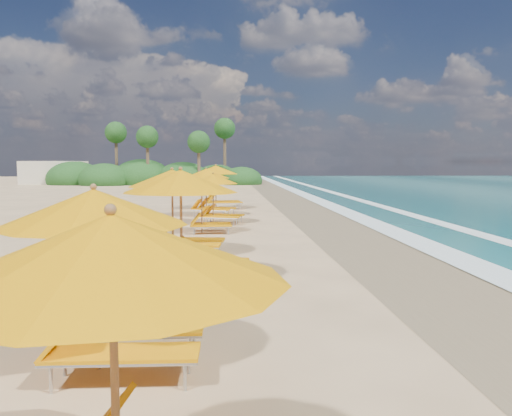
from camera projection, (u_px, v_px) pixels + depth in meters
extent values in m
plane|color=tan|center=(256.00, 244.00, 17.15)|extent=(160.00, 160.00, 0.00)
cube|color=#85714F|center=(374.00, 243.00, 17.39)|extent=(4.00, 160.00, 0.01)
cube|color=white|center=(417.00, 241.00, 17.48)|extent=(1.20, 160.00, 0.01)
cube|color=white|center=(503.00, 241.00, 17.66)|extent=(0.80, 160.00, 0.01)
cylinder|color=olive|center=(115.00, 389.00, 3.53)|extent=(0.06, 0.06, 2.35)
cone|color=orange|center=(111.00, 249.00, 3.44)|extent=(2.71, 2.71, 0.47)
sphere|color=olive|center=(110.00, 210.00, 3.42)|extent=(0.08, 0.08, 0.08)
cylinder|color=olive|center=(96.00, 282.00, 6.71)|extent=(0.06, 0.06, 2.35)
cone|color=orange|center=(94.00, 207.00, 6.62)|extent=(2.44, 2.44, 0.47)
sphere|color=olive|center=(93.00, 187.00, 6.60)|extent=(0.08, 0.08, 0.08)
cylinder|color=olive|center=(181.00, 228.00, 11.55)|extent=(0.06, 0.06, 2.51)
cone|color=orange|center=(181.00, 181.00, 11.46)|extent=(2.91, 2.91, 0.50)
sphere|color=olive|center=(180.00, 168.00, 11.43)|extent=(0.09, 0.09, 0.09)
cylinder|color=olive|center=(173.00, 214.00, 14.88)|extent=(0.06, 0.06, 2.47)
cone|color=orange|center=(172.00, 178.00, 14.78)|extent=(2.80, 2.80, 0.50)
sphere|color=olive|center=(172.00, 169.00, 14.76)|extent=(0.09, 0.09, 0.09)
cylinder|color=olive|center=(202.00, 208.00, 19.74)|extent=(0.05, 0.05, 1.93)
cone|color=orange|center=(202.00, 187.00, 19.67)|extent=(2.06, 2.06, 0.39)
sphere|color=olive|center=(202.00, 181.00, 19.65)|extent=(0.07, 0.07, 0.07)
cylinder|color=olive|center=(213.00, 199.00, 22.70)|extent=(0.05, 0.05, 2.16)
cone|color=orange|center=(213.00, 179.00, 22.62)|extent=(2.73, 2.73, 0.43)
sphere|color=olive|center=(213.00, 173.00, 22.59)|extent=(0.08, 0.08, 0.08)
cylinder|color=olive|center=(206.00, 193.00, 25.95)|extent=(0.06, 0.06, 2.33)
cone|color=orange|center=(206.00, 174.00, 25.86)|extent=(3.08, 3.08, 0.47)
sphere|color=olive|center=(206.00, 168.00, 25.84)|extent=(0.08, 0.08, 0.08)
cylinder|color=olive|center=(216.00, 188.00, 29.72)|extent=(0.06, 0.06, 2.48)
cone|color=orange|center=(216.00, 170.00, 29.63)|extent=(2.89, 2.89, 0.50)
sphere|color=olive|center=(216.00, 165.00, 29.60)|extent=(0.09, 0.09, 0.09)
ellipsoid|color=#163D14|center=(183.00, 179.00, 61.47)|extent=(6.40, 6.40, 4.16)
ellipsoid|color=#163D14|center=(142.00, 178.00, 62.15)|extent=(7.20, 7.20, 4.68)
ellipsoid|color=#163D14|center=(105.00, 180.00, 59.93)|extent=(6.00, 6.00, 3.90)
ellipsoid|color=#163D14|center=(217.00, 179.00, 63.71)|extent=(5.60, 5.60, 3.64)
ellipsoid|color=#163D14|center=(75.00, 179.00, 61.67)|extent=(6.60, 6.60, 4.29)
ellipsoid|color=#163D14|center=(242.00, 180.00, 61.90)|extent=(5.00, 5.00, 3.25)
cylinder|color=brown|center=(199.00, 164.00, 59.43)|extent=(0.36, 0.36, 5.00)
sphere|color=#163D14|center=(199.00, 142.00, 59.21)|extent=(2.60, 2.60, 2.60)
cylinder|color=brown|center=(148.00, 161.00, 60.04)|extent=(0.36, 0.36, 5.60)
sphere|color=#163D14|center=(147.00, 137.00, 59.78)|extent=(2.60, 2.60, 2.60)
cylinder|color=brown|center=(116.00, 159.00, 61.76)|extent=(0.36, 0.36, 6.20)
sphere|color=#163D14|center=(116.00, 132.00, 61.48)|extent=(2.60, 2.60, 2.60)
cylinder|color=brown|center=(225.00, 156.00, 63.51)|extent=(0.36, 0.36, 6.80)
sphere|color=#163D14|center=(225.00, 128.00, 63.20)|extent=(2.60, 2.60, 2.60)
cube|color=beige|center=(54.00, 172.00, 63.41)|extent=(7.00, 5.00, 2.80)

